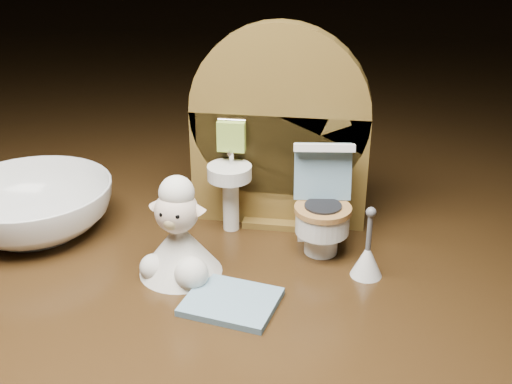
% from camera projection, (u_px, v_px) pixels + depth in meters
% --- Properties ---
extents(backdrop_panel, '(0.13, 0.05, 0.15)m').
position_uv_depth(backdrop_panel, '(278.00, 140.00, 0.46)').
color(backdrop_panel, brown).
rests_on(backdrop_panel, ground).
extents(toy_toilet, '(0.04, 0.05, 0.08)m').
position_uv_depth(toy_toilet, '(322.00, 211.00, 0.44)').
color(toy_toilet, white).
rests_on(toy_toilet, ground).
extents(bath_mat, '(0.06, 0.05, 0.00)m').
position_uv_depth(bath_mat, '(231.00, 302.00, 0.39)').
color(bath_mat, '#698DA1').
rests_on(bath_mat, ground).
extents(toilet_brush, '(0.02, 0.02, 0.05)m').
position_uv_depth(toilet_brush, '(367.00, 258.00, 0.42)').
color(toilet_brush, white).
rests_on(toilet_brush, ground).
extents(plush_lamb, '(0.05, 0.05, 0.07)m').
position_uv_depth(plush_lamb, '(179.00, 241.00, 0.41)').
color(plush_lamb, silver).
rests_on(plush_lamb, ground).
extents(ceramic_bowl, '(0.15, 0.15, 0.04)m').
position_uv_depth(ceramic_bowl, '(33.00, 208.00, 0.47)').
color(ceramic_bowl, white).
rests_on(ceramic_bowl, ground).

